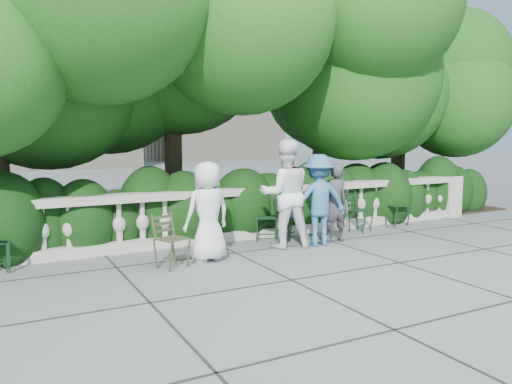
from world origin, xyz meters
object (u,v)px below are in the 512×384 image
chair_weathered (179,269)px  person_businessman (208,212)px  chair_d (295,240)px  person_casual_man (285,194)px  chair_c (267,242)px  person_woman_grey (335,203)px  chair_e (401,227)px  chair_f (366,232)px  person_older_blue (318,200)px

chair_weathered → person_businessman: person_businessman is taller
chair_d → person_casual_man: (-0.46, -0.39, 0.96)m
person_businessman → person_casual_man: person_casual_man is taller
chair_c → person_woman_grey: size_ratio=0.57×
chair_e → chair_f: bearing=-169.0°
chair_c → chair_d: (0.55, -0.12, 0.00)m
chair_f → person_businessman: bearing=164.7°
chair_weathered → person_older_blue: size_ratio=0.51×
chair_c → chair_d: size_ratio=1.00×
chair_e → chair_weathered: size_ratio=1.00×
chair_weathered → person_woman_grey: person_woman_grey is taller
chair_e → person_businessman: person_businessman is taller
chair_f → person_older_blue: person_older_blue is taller
chair_c → person_businessman: person_businessman is taller
chair_d → person_businessman: (-2.05, -0.65, 0.80)m
chair_c → person_casual_man: size_ratio=0.44×
chair_f → person_casual_man: person_casual_man is taller
chair_c → person_woman_grey: (1.15, -0.55, 0.74)m
chair_e → person_businessman: 5.00m
chair_f → chair_e: bearing=-16.4°
chair_d → person_older_blue: bearing=-92.5°
chair_e → person_woman_grey: bearing=-163.3°
chair_f → person_woman_grey: bearing=174.7°
chair_e → person_woman_grey: person_woman_grey is taller
chair_f → person_older_blue: size_ratio=0.51×
person_businessman → chair_c: bearing=-162.0°
person_businessman → person_older_blue: 2.22m
chair_f → chair_weathered: size_ratio=1.00×
chair_c → person_businessman: 1.86m
person_woman_grey → person_casual_man: bearing=5.2°
chair_weathered → person_businessman: bearing=1.5°
person_businessman → person_woman_grey: size_ratio=1.08×
chair_c → person_casual_man: bearing=-53.7°
chair_weathered → person_casual_man: (2.18, 0.53, 0.96)m
chair_c → chair_f: same height
chair_f → person_woman_grey: person_woman_grey is taller
chair_weathered → person_woman_grey: 3.35m
person_woman_grey → person_older_blue: bearing=19.0°
chair_d → person_woman_grey: 1.04m
chair_f → person_businessman: (-3.77, -0.61, 0.80)m
chair_c → chair_weathered: same height
chair_weathered → person_woman_grey: (3.23, 0.49, 0.74)m
chair_f → person_older_blue: 1.83m
chair_e → person_older_blue: size_ratio=0.51×
chair_f → chair_weathered: same height
chair_d → person_older_blue: (0.16, -0.52, 0.83)m
chair_e → person_older_blue: person_older_blue is taller
chair_d → chair_weathered: bearing=179.4°
chair_weathered → person_businessman: (0.59, 0.27, 0.80)m
chair_c → chair_d: same height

